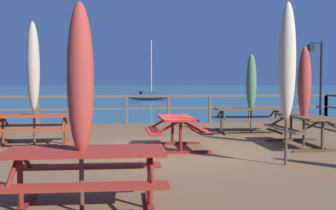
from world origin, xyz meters
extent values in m
plane|color=#2D5B6B|center=(0.00, 0.00, 0.00)|extent=(600.00, 600.00, 0.00)
cube|color=brown|center=(0.00, 0.00, 0.36)|extent=(15.02, 12.75, 0.73)
cube|color=brown|center=(0.00, 6.23, 1.78)|extent=(14.72, 0.09, 0.08)
cube|color=brown|center=(0.00, 6.23, 1.31)|extent=(14.72, 0.07, 0.06)
cube|color=brown|center=(-4.09, 6.23, 1.25)|extent=(0.10, 0.10, 1.05)
cube|color=brown|center=(-2.45, 6.23, 1.25)|extent=(0.10, 0.10, 1.05)
cube|color=brown|center=(-0.82, 6.23, 1.25)|extent=(0.10, 0.10, 1.05)
cube|color=brown|center=(0.82, 6.23, 1.25)|extent=(0.10, 0.10, 1.05)
cube|color=brown|center=(2.45, 6.23, 1.25)|extent=(0.10, 0.10, 1.05)
cube|color=brown|center=(4.09, 6.23, 1.25)|extent=(0.10, 0.10, 1.05)
cube|color=brown|center=(5.72, 6.23, 1.25)|extent=(0.10, 0.10, 1.05)
cube|color=brown|center=(7.36, 6.23, 1.25)|extent=(0.10, 0.10, 1.05)
cube|color=brown|center=(7.36, 6.23, 1.25)|extent=(0.10, 0.10, 1.05)
cube|color=brown|center=(3.32, 0.06, 1.47)|extent=(0.84, 2.13, 0.05)
cube|color=brown|center=(3.88, 0.04, 1.17)|extent=(0.36, 2.11, 0.04)
cube|color=brown|center=(2.76, 0.08, 1.17)|extent=(0.36, 2.11, 0.04)
cube|color=#432F1F|center=(3.29, -0.81, 0.76)|extent=(1.40, 0.13, 0.06)
cylinder|color=#432F1F|center=(3.29, -0.81, 1.10)|extent=(0.07, 0.07, 0.74)
cylinder|color=#432F1F|center=(3.57, -0.82, 1.32)|extent=(0.63, 0.08, 0.37)
cylinder|color=#432F1F|center=(3.01, -0.80, 1.32)|extent=(0.63, 0.08, 0.37)
cube|color=#432F1F|center=(3.35, 0.93, 0.76)|extent=(1.40, 0.13, 0.06)
cylinder|color=#432F1F|center=(3.35, 0.93, 1.10)|extent=(0.07, 0.07, 0.74)
cylinder|color=#432F1F|center=(3.63, 0.92, 1.32)|extent=(0.63, 0.08, 0.37)
cylinder|color=#432F1F|center=(3.07, 0.94, 1.32)|extent=(0.63, 0.08, 0.37)
cube|color=brown|center=(2.90, 2.98, 1.47)|extent=(2.16, 0.86, 0.05)
cube|color=brown|center=(2.87, 2.42, 1.17)|extent=(2.14, 0.38, 0.04)
cube|color=brown|center=(2.92, 3.54, 1.17)|extent=(2.14, 0.38, 0.04)
cube|color=#432F1F|center=(2.01, 3.03, 0.76)|extent=(0.15, 1.40, 0.06)
cylinder|color=#432F1F|center=(2.01, 3.03, 1.10)|extent=(0.07, 0.07, 0.74)
cylinder|color=#432F1F|center=(2.00, 2.75, 1.32)|extent=(0.09, 0.63, 0.37)
cylinder|color=#432F1F|center=(2.03, 3.30, 1.32)|extent=(0.09, 0.63, 0.37)
cube|color=#432F1F|center=(3.78, 2.94, 0.76)|extent=(0.15, 1.40, 0.06)
cylinder|color=#432F1F|center=(3.78, 2.94, 1.10)|extent=(0.07, 0.07, 0.74)
cylinder|color=#432F1F|center=(3.77, 2.66, 1.32)|extent=(0.09, 0.63, 0.37)
cylinder|color=#432F1F|center=(3.80, 3.22, 1.32)|extent=(0.09, 0.63, 0.37)
cube|color=#993819|center=(-3.39, 1.28, 1.47)|extent=(1.89, 0.76, 0.05)
cube|color=#993819|center=(-3.39, 0.72, 1.17)|extent=(1.88, 0.28, 0.04)
cube|color=#993819|center=(-3.39, 1.84, 1.17)|extent=(1.88, 0.28, 0.04)
cube|color=maroon|center=(-4.15, 1.28, 0.76)|extent=(0.08, 1.40, 0.06)
cylinder|color=maroon|center=(-4.15, 1.28, 1.10)|extent=(0.07, 0.07, 0.74)
cylinder|color=maroon|center=(-4.15, 1.00, 1.32)|extent=(0.06, 0.63, 0.37)
cylinder|color=maroon|center=(-4.15, 1.56, 1.32)|extent=(0.06, 0.63, 0.37)
cube|color=maroon|center=(-2.63, 1.28, 0.76)|extent=(0.08, 1.40, 0.06)
cylinder|color=maroon|center=(-2.63, 1.28, 1.10)|extent=(0.07, 0.07, 0.74)
cylinder|color=maroon|center=(-2.63, 1.00, 1.32)|extent=(0.06, 0.63, 0.37)
cylinder|color=maroon|center=(-2.63, 1.56, 1.32)|extent=(0.06, 0.63, 0.37)
cube|color=maroon|center=(-1.81, -4.36, 1.47)|extent=(1.97, 0.85, 0.05)
cube|color=maroon|center=(-1.84, -4.92, 1.17)|extent=(1.95, 0.37, 0.04)
cube|color=maroon|center=(-1.78, -3.81, 1.17)|extent=(1.95, 0.37, 0.04)
cube|color=maroon|center=(-2.60, -4.33, 0.76)|extent=(0.15, 1.40, 0.06)
cylinder|color=maroon|center=(-2.60, -4.33, 1.10)|extent=(0.07, 0.07, 0.74)
cylinder|color=maroon|center=(-2.61, -4.61, 1.32)|extent=(0.09, 0.63, 0.37)
cylinder|color=maroon|center=(-2.59, -4.05, 1.32)|extent=(0.09, 0.63, 0.37)
cube|color=maroon|center=(-1.02, -4.40, 0.76)|extent=(0.15, 1.40, 0.06)
cylinder|color=maroon|center=(-1.02, -4.40, 1.10)|extent=(0.07, 0.07, 0.74)
cylinder|color=maroon|center=(-1.04, -4.68, 1.32)|extent=(0.09, 0.63, 0.37)
cylinder|color=maroon|center=(-1.01, -4.12, 1.32)|extent=(0.09, 0.63, 0.37)
cube|color=maroon|center=(0.07, 0.11, 1.47)|extent=(0.80, 1.69, 0.05)
cube|color=maroon|center=(0.63, 0.10, 1.17)|extent=(0.32, 1.68, 0.04)
cube|color=maroon|center=(-0.49, 0.12, 1.17)|extent=(0.32, 1.68, 0.04)
cube|color=maroon|center=(0.06, -0.55, 0.76)|extent=(1.40, 0.11, 0.06)
cylinder|color=maroon|center=(0.06, -0.55, 1.10)|extent=(0.07, 0.07, 0.74)
cylinder|color=maroon|center=(0.34, -0.55, 1.32)|extent=(0.63, 0.07, 0.37)
cylinder|color=maroon|center=(-0.22, -0.54, 1.32)|extent=(0.63, 0.07, 0.37)
cube|color=maroon|center=(0.09, 0.76, 0.76)|extent=(1.40, 0.11, 0.06)
cylinder|color=maroon|center=(0.09, 0.76, 1.10)|extent=(0.07, 0.07, 0.74)
cylinder|color=maroon|center=(0.37, 0.76, 1.32)|extent=(0.63, 0.07, 0.37)
cylinder|color=maroon|center=(-0.19, 0.77, 1.32)|extent=(0.63, 0.07, 0.37)
cylinder|color=#4C3828|center=(3.24, 0.00, 1.89)|extent=(0.06, 0.06, 2.32)
ellipsoid|color=#A33328|center=(3.24, 0.00, 2.30)|extent=(0.32, 0.32, 1.76)
cylinder|color=maroon|center=(3.24, 0.00, 2.17)|extent=(0.21, 0.21, 0.05)
cone|color=#4C3828|center=(3.24, 0.00, 3.12)|extent=(0.10, 0.10, 0.14)
cylinder|color=#4C3828|center=(2.94, 2.91, 1.89)|extent=(0.06, 0.06, 2.33)
ellipsoid|color=#4C704C|center=(2.94, 2.91, 2.31)|extent=(0.32, 0.32, 1.77)
cylinder|color=#2D432D|center=(2.94, 2.91, 2.17)|extent=(0.21, 0.21, 0.05)
cone|color=#4C3828|center=(2.94, 2.91, 3.13)|extent=(0.10, 0.10, 0.14)
cylinder|color=#4C3828|center=(-3.38, 1.25, 2.20)|extent=(0.06, 0.06, 2.94)
ellipsoid|color=tan|center=(-3.38, 1.25, 2.72)|extent=(0.32, 0.32, 2.24)
cylinder|color=#685B4C|center=(-3.38, 1.25, 2.55)|extent=(0.21, 0.21, 0.05)
cone|color=#4C3828|center=(-3.38, 1.25, 3.74)|extent=(0.10, 0.10, 0.14)
cylinder|color=#4C3828|center=(-1.86, -4.44, 1.93)|extent=(0.06, 0.06, 2.41)
ellipsoid|color=#A33328|center=(-1.86, -4.44, 2.36)|extent=(0.32, 0.32, 1.83)
cylinder|color=maroon|center=(-1.86, -4.44, 2.22)|extent=(0.21, 0.21, 0.05)
cone|color=#4C3828|center=(-1.86, -4.44, 3.21)|extent=(0.10, 0.10, 0.14)
cylinder|color=#4C3828|center=(1.82, -2.11, 2.19)|extent=(0.06, 0.06, 2.93)
ellipsoid|color=#CCB793|center=(1.82, -2.11, 2.71)|extent=(0.32, 0.32, 2.23)
cylinder|color=#7A6E58|center=(1.82, -2.11, 2.55)|extent=(0.21, 0.21, 0.05)
cone|color=#4C3828|center=(1.82, -2.11, 3.73)|extent=(0.10, 0.10, 0.14)
cylinder|color=black|center=(6.81, 5.68, 2.33)|extent=(0.09, 0.09, 3.20)
cylinder|color=black|center=(6.55, 5.60, 3.85)|extent=(0.54, 0.22, 0.06)
cube|color=black|center=(6.28, 5.52, 3.65)|extent=(0.20, 0.20, 0.28)
sphere|color=#F4E08C|center=(6.28, 5.52, 3.65)|extent=(0.14, 0.14, 0.14)
ellipsoid|color=navy|center=(3.83, 43.24, 0.45)|extent=(6.23, 3.18, 0.90)
cube|color=#202949|center=(3.54, 43.17, 0.95)|extent=(2.02, 1.52, 0.36)
cylinder|color=silver|center=(4.12, 43.32, 4.22)|extent=(0.10, 0.10, 7.00)
camera|label=1|loc=(-1.55, -9.45, 2.32)|focal=43.82mm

